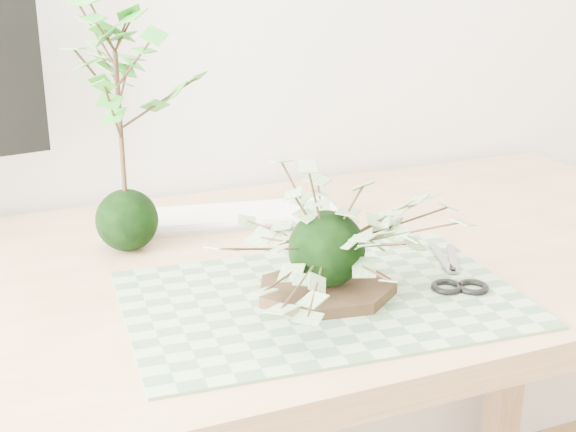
% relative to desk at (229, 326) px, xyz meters
% --- Properties ---
extents(desk, '(1.60, 0.70, 0.74)m').
position_rel_desk_xyz_m(desk, '(0.00, 0.00, 0.00)').
color(desk, tan).
rests_on(desk, ground_plane).
extents(cutting_mat, '(0.52, 0.37, 0.00)m').
position_rel_desk_xyz_m(cutting_mat, '(0.08, -0.14, 0.09)').
color(cutting_mat, '#496B49').
rests_on(cutting_mat, desk).
extents(stone_dish, '(0.21, 0.21, 0.01)m').
position_rel_desk_xyz_m(stone_dish, '(0.09, -0.14, 0.10)').
color(stone_dish, black).
rests_on(stone_dish, cutting_mat).
extents(ivy_kokedama, '(0.35, 0.35, 0.19)m').
position_rel_desk_xyz_m(ivy_kokedama, '(0.09, -0.14, 0.20)').
color(ivy_kokedama, black).
rests_on(ivy_kokedama, stone_dish).
extents(maple_kokedama, '(0.21, 0.21, 0.38)m').
position_rel_desk_xyz_m(maple_kokedama, '(-0.11, 0.13, 0.35)').
color(maple_kokedama, black).
rests_on(maple_kokedama, desk).
extents(keyboard, '(0.40, 0.18, 0.02)m').
position_rel_desk_xyz_m(keyboard, '(0.06, 0.19, 0.09)').
color(keyboard, '#B4B4BC').
rests_on(keyboard, desk).
extents(scissors, '(0.09, 0.17, 0.01)m').
position_rel_desk_xyz_m(scissors, '(0.27, -0.17, 0.10)').
color(scissors, gray).
rests_on(scissors, cutting_mat).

